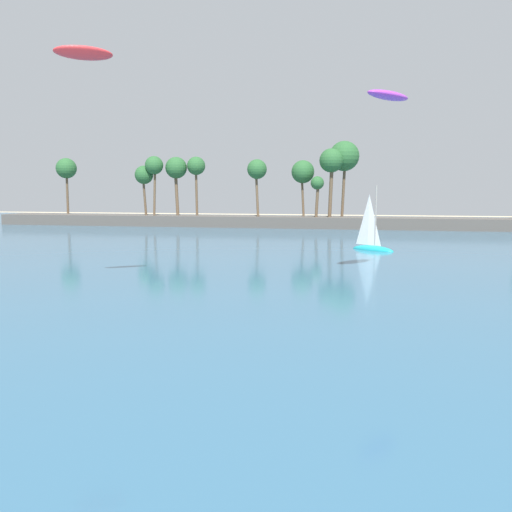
% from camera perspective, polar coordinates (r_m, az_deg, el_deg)
% --- Properties ---
extents(sea, '(220.00, 116.81, 0.06)m').
position_cam_1_polar(sea, '(66.31, 7.61, 1.82)').
color(sea, '#33607F').
rests_on(sea, ground).
extents(palm_headland, '(113.30, 6.59, 13.56)m').
position_cam_1_polar(palm_headland, '(84.47, 9.16, 5.62)').
color(palm_headland, '#514C47').
rests_on(palm_headland, ground).
extents(sailboat_near_shore, '(4.68, 3.98, 6.90)m').
position_cam_1_polar(sailboat_near_shore, '(54.62, 12.29, 1.28)').
color(sailboat_near_shore, teal).
rests_on(sailboat_near_shore, sea).
extents(kite_aloft_high_over_bay, '(3.41, 2.79, 0.92)m').
position_cam_1_polar(kite_aloft_high_over_bay, '(33.94, -17.95, 19.92)').
color(kite_aloft_high_over_bay, red).
extents(kite_aloft_low_near_shore, '(3.62, 4.22, 0.71)m').
position_cam_1_polar(kite_aloft_low_near_shore, '(37.19, 13.93, 16.30)').
color(kite_aloft_low_near_shore, purple).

